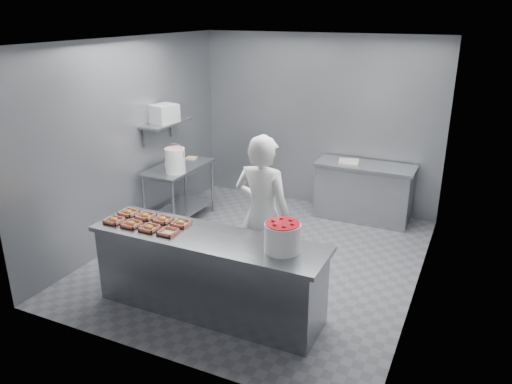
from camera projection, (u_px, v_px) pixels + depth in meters
floor at (260, 258)px, 6.69m from camera, size 4.50×4.50×0.00m
ceiling at (261, 40)px, 5.72m from camera, size 4.50×4.50×0.00m
wall_back at (318, 122)px, 8.12m from camera, size 4.00×0.04×2.80m
wall_left at (131, 141)px, 7.00m from camera, size 0.04×4.50×2.80m
wall_right at (428, 180)px, 5.41m from camera, size 0.04×4.50×2.80m
service_counter at (209, 274)px, 5.39m from camera, size 2.60×0.70×0.90m
prep_table at (179, 185)px, 7.65m from camera, size 0.60×1.20×0.90m
back_counter at (363, 192)px, 7.79m from camera, size 1.50×0.60×0.90m
wall_shelf at (166, 123)px, 7.39m from camera, size 0.35×0.90×0.03m
tray_0 at (114, 220)px, 5.57m from camera, size 0.19×0.18×0.06m
tray_1 at (131, 224)px, 5.47m from camera, size 0.19×0.18×0.06m
tray_2 at (149, 228)px, 5.38m from camera, size 0.19×0.18×0.06m
tray_3 at (168, 232)px, 5.28m from camera, size 0.19×0.18×0.04m
tray_4 at (128, 212)px, 5.78m from camera, size 0.19×0.18×0.06m
tray_5 at (145, 216)px, 5.68m from camera, size 0.19×0.18×0.06m
tray_6 at (163, 219)px, 5.59m from camera, size 0.19×0.18×0.06m
tray_7 at (181, 223)px, 5.49m from camera, size 0.19×0.18×0.06m
worker at (262, 215)px, 5.67m from camera, size 0.70×0.47×1.88m
strawberry_tub at (282, 236)px, 4.86m from camera, size 0.36×0.36×0.30m
glaze_bucket at (175, 160)px, 7.19m from camera, size 0.30×0.29×0.44m
bucket_lid at (175, 165)px, 7.57m from camera, size 0.36×0.36×0.02m
rag at (191, 158)px, 7.93m from camera, size 0.17×0.16×0.02m
appliance at (164, 114)px, 7.31m from camera, size 0.39×0.42×0.26m
paper_stack at (349, 161)px, 7.73m from camera, size 0.34×0.27×0.04m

